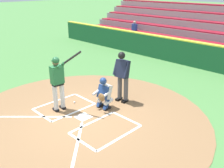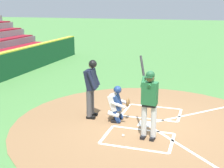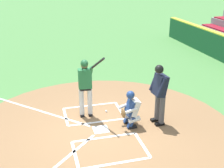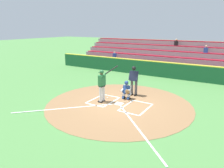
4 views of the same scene
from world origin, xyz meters
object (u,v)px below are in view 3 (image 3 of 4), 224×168
catcher (131,108)px  plate_umpire (160,91)px  batter (86,84)px  baseball (106,111)px

catcher → plate_umpire: size_ratio=0.61×
batter → catcher: (-0.95, -1.15, -0.51)m
catcher → baseball: (1.04, 0.49, -0.55)m
batter → baseball: bearing=-81.6°
batter → plate_umpire: (-0.99, -2.00, -0.02)m
plate_umpire → baseball: plate_umpire is taller
batter → plate_umpire: batter is taller
batter → baseball: (0.10, -0.67, -1.06)m
plate_umpire → batter: bearing=63.6°
batter → catcher: size_ratio=1.88×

